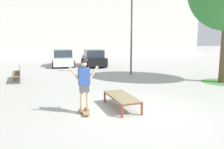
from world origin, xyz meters
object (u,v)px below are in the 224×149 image
skate_box (122,97)px  light_post (132,19)px  skater (84,82)px  car_black (94,58)px  skateboard (85,111)px  park_bench (17,73)px  car_white (63,59)px

skate_box → light_post: (2.70, 7.12, 3.41)m
skater → car_black: (2.29, 12.97, -0.38)m
skateboard → light_post: 9.25m
skateboard → car_black: bearing=80.0°
skate_box → park_bench: park_bench is taller
skater → light_post: 8.89m
car_white → car_black: 2.81m
skate_box → skateboard: skate_box is taller
skateboard → skater: skater is taller
skate_box → car_black: 12.71m
skater → light_post: light_post is taller
skate_box → car_white: bearing=97.8°
car_white → skateboard: bearing=-88.1°
skateboard → park_bench: size_ratio=0.33×
skateboard → car_white: size_ratio=0.19×
park_bench → skater: bearing=-64.6°
car_black → light_post: light_post is taller
skate_box → car_black: car_black is taller
skate_box → skateboard: bearing=-167.9°
skater → car_black: size_ratio=0.40×
skateboard → skater: size_ratio=0.48×
car_white → car_black: (2.74, -0.59, 0.00)m
car_black → park_bench: bearing=-132.0°
skater → park_bench: size_ratio=0.69×
skate_box → light_post: size_ratio=0.34×
skater → car_black: bearing=80.0°
skateboard → car_black: 13.18m
park_bench → skate_box: bearing=-54.8°
car_black → park_bench: (-5.53, -6.15, -0.24)m
skater → skateboard: bearing=-84.3°
skate_box → park_bench: size_ratio=0.81×
skate_box → car_black: bearing=85.8°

